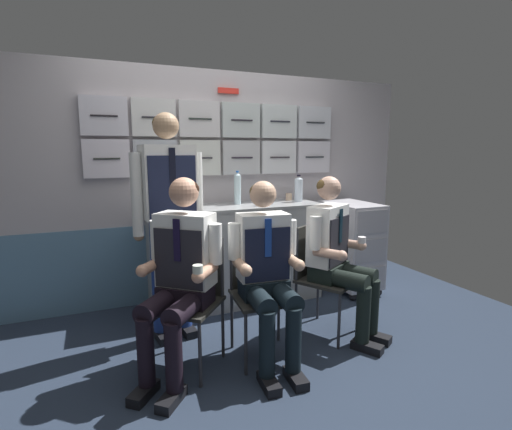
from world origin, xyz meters
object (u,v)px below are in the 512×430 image
object	(u,v)px
folding_chair_by_counter	(318,267)
crew_member_by_counter	(338,251)
crew_member_right	(267,267)
folding_chair_left	(192,287)
crew_member_standing	(169,207)
folding_chair_right	(259,280)
service_trolley	(350,244)
crew_member_left	(180,269)
coffee_cup_white	(261,201)
water_bottle_clear	(299,189)

from	to	relation	value
folding_chair_by_counter	crew_member_by_counter	world-z (taller)	crew_member_by_counter
crew_member_right	crew_member_by_counter	bearing A→B (deg)	11.94
crew_member_right	folding_chair_by_counter	xyz separation A→B (m)	(0.56, 0.28, -0.15)
folding_chair_left	crew_member_standing	world-z (taller)	crew_member_standing
folding_chair_right	service_trolley	bearing A→B (deg)	29.61
crew_member_standing	folding_chair_left	bearing A→B (deg)	-81.36
crew_member_left	coffee_cup_white	size ratio (longest dim) A/B	16.47
service_trolley	crew_member_standing	size ratio (longest dim) A/B	0.53
folding_chair_left	folding_chair_right	bearing A→B (deg)	-7.03
service_trolley	folding_chair_right	xyz separation A→B (m)	(-1.34, -0.76, 0.04)
crew_member_by_counter	water_bottle_clear	size ratio (longest dim) A/B	4.68
service_trolley	crew_member_right	distance (m)	1.65
folding_chair_by_counter	crew_member_by_counter	xyz separation A→B (m)	(0.08, -0.14, 0.15)
coffee_cup_white	crew_member_left	bearing A→B (deg)	-136.58
service_trolley	folding_chair_left	size ratio (longest dim) A/B	1.07
water_bottle_clear	folding_chair_right	bearing A→B (deg)	-131.44
crew_member_left	folding_chair_by_counter	xyz separation A→B (m)	(1.11, 0.18, -0.17)
folding_chair_left	crew_member_left	bearing A→B (deg)	-130.17
folding_chair_left	folding_chair_by_counter	bearing A→B (deg)	3.26
folding_chair_right	crew_member_by_counter	size ratio (longest dim) A/B	0.69
coffee_cup_white	crew_member_right	bearing A→B (deg)	-111.30
crew_member_left	folding_chair_by_counter	size ratio (longest dim) A/B	1.49
water_bottle_clear	folding_chair_left	bearing A→B (deg)	-145.68
service_trolley	folding_chair_left	distance (m)	1.94
folding_chair_by_counter	crew_member_by_counter	distance (m)	0.22
service_trolley	crew_member_standing	xyz separation A→B (m)	(-1.86, -0.30, 0.52)
crew_member_left	coffee_cup_white	bearing A→B (deg)	43.42
folding_chair_right	crew_member_right	bearing A→B (deg)	-95.31
service_trolley	water_bottle_clear	distance (m)	0.78
coffee_cup_white	folding_chair_by_counter	bearing A→B (deg)	-75.63
folding_chair_right	water_bottle_clear	world-z (taller)	water_bottle_clear
folding_chair_left	crew_member_by_counter	xyz separation A→B (m)	(1.09, -0.08, 0.15)
folding_chair_right	crew_member_left	bearing A→B (deg)	-173.33
folding_chair_by_counter	coffee_cup_white	world-z (taller)	coffee_cup_white
crew_member_right	water_bottle_clear	bearing A→B (deg)	52.55
folding_chair_left	crew_member_left	distance (m)	0.23
folding_chair_left	folding_chair_right	size ratio (longest dim) A/B	1.00
crew_member_right	crew_member_by_counter	world-z (taller)	crew_member_by_counter
coffee_cup_white	folding_chair_left	bearing A→B (deg)	-137.49
folding_chair_right	coffee_cup_white	xyz separation A→B (m)	(0.37, 0.82, 0.44)
folding_chair_right	crew_member_by_counter	bearing A→B (deg)	-2.41
folding_chair_right	coffee_cup_white	bearing A→B (deg)	65.82
service_trolley	crew_member_right	size ratio (longest dim) A/B	0.73
crew_member_left	folding_chair_right	world-z (taller)	crew_member_left
water_bottle_clear	coffee_cup_white	bearing A→B (deg)	-165.33
folding_chair_left	crew_member_standing	xyz separation A→B (m)	(-0.06, 0.41, 0.48)
service_trolley	crew_member_standing	bearing A→B (deg)	-170.90
folding_chair_right	crew_member_by_counter	distance (m)	0.65
crew_member_by_counter	coffee_cup_white	bearing A→B (deg)	107.28
service_trolley	folding_chair_right	bearing A→B (deg)	-150.39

